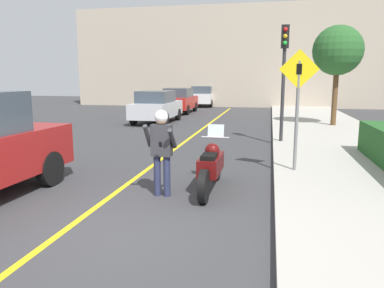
% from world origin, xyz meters
% --- Properties ---
extents(ground_plane, '(80.00, 80.00, 0.00)m').
position_xyz_m(ground_plane, '(0.00, 0.00, 0.00)').
color(ground_plane, '#38383A').
extents(sidewalk_curb, '(4.40, 44.00, 0.16)m').
position_xyz_m(sidewalk_curb, '(4.80, 4.00, 0.08)').
color(sidewalk_curb, '#ADA89E').
rests_on(sidewalk_curb, ground).
extents(road_center_line, '(0.12, 36.00, 0.01)m').
position_xyz_m(road_center_line, '(-0.60, 6.00, 0.00)').
color(road_center_line, yellow).
rests_on(road_center_line, ground).
extents(building_backdrop, '(28.00, 1.20, 8.08)m').
position_xyz_m(building_backdrop, '(0.00, 26.00, 4.04)').
color(building_backdrop, '#B2A38E').
rests_on(building_backdrop, ground).
extents(motorcycle, '(0.62, 2.38, 1.31)m').
position_xyz_m(motorcycle, '(1.29, 2.45, 0.51)').
color(motorcycle, black).
rests_on(motorcycle, ground).
extents(person_biker, '(0.59, 0.47, 1.73)m').
position_xyz_m(person_biker, '(0.40, 1.85, 1.06)').
color(person_biker, '#282D4C').
rests_on(person_biker, ground).
extents(crossing_sign, '(0.91, 0.08, 2.83)m').
position_xyz_m(crossing_sign, '(3.08, 3.96, 1.86)').
color(crossing_sign, slate).
rests_on(crossing_sign, sidewalk_curb).
extents(traffic_light, '(0.26, 0.30, 3.92)m').
position_xyz_m(traffic_light, '(2.87, 8.21, 2.88)').
color(traffic_light, '#2D2D30').
rests_on(traffic_light, sidewalk_curb).
extents(street_tree, '(2.25, 2.25, 4.54)m').
position_xyz_m(street_tree, '(5.38, 13.36, 3.55)').
color(street_tree, brown).
rests_on(street_tree, sidewalk_curb).
extents(parked_car_silver, '(1.88, 4.20, 1.68)m').
position_xyz_m(parked_car_silver, '(-3.42, 13.89, 0.86)').
color(parked_car_silver, black).
rests_on(parked_car_silver, ground).
extents(parked_car_red, '(1.88, 4.20, 1.68)m').
position_xyz_m(parked_car_red, '(-3.59, 19.62, 0.86)').
color(parked_car_red, black).
rests_on(parked_car_red, ground).
extents(parked_car_white, '(1.88, 4.20, 1.68)m').
position_xyz_m(parked_car_white, '(-3.04, 25.93, 0.86)').
color(parked_car_white, black).
rests_on(parked_car_white, ground).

